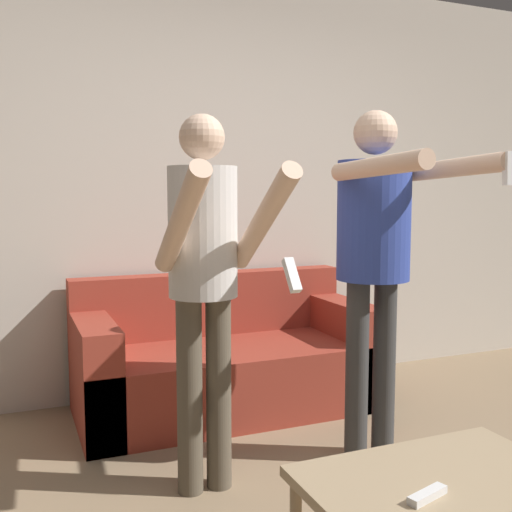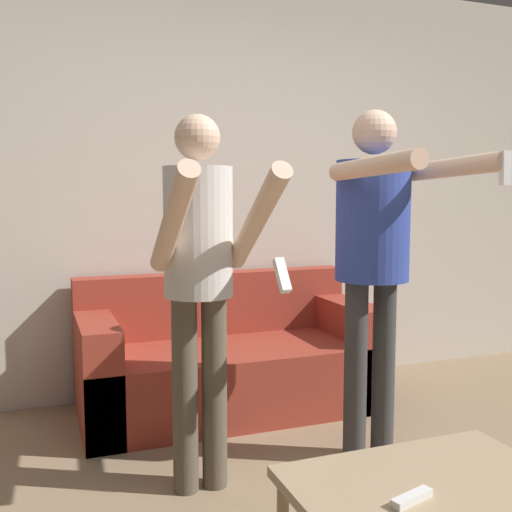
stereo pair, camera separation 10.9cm
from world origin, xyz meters
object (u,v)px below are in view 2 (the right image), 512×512
person_standing_right (375,241)px  coffee_table (423,492)px  person_standing_left (200,265)px  remote_on_table (412,498)px  couch (228,363)px

person_standing_right → coffee_table: person_standing_right is taller
person_standing_left → person_standing_right: size_ratio=0.97×
person_standing_right → coffee_table: (-0.37, -0.91, -0.71)m
person_standing_left → remote_on_table: person_standing_left is taller
couch → person_standing_right: 1.29m
person_standing_left → remote_on_table: bearing=-71.0°
person_standing_left → remote_on_table: (0.35, -1.02, -0.58)m
person_standing_left → coffee_table: person_standing_left is taller
coffee_table → remote_on_table: remote_on_table is taller
person_standing_right → coffee_table: 1.22m
coffee_table → remote_on_table: bearing=-138.2°
coffee_table → remote_on_table: size_ratio=5.56×
person_standing_right → remote_on_table: size_ratio=10.85×
person_standing_left → remote_on_table: 1.23m
person_standing_right → person_standing_left: bearing=-179.9°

